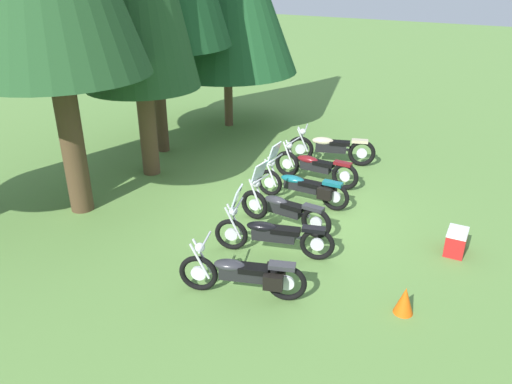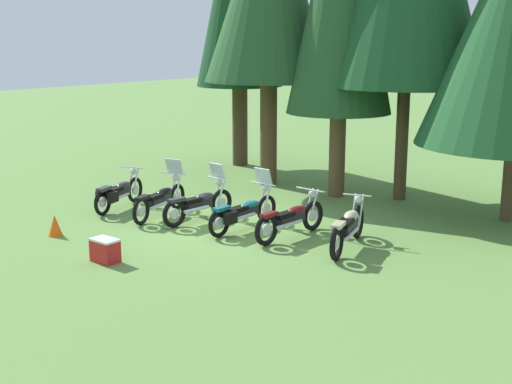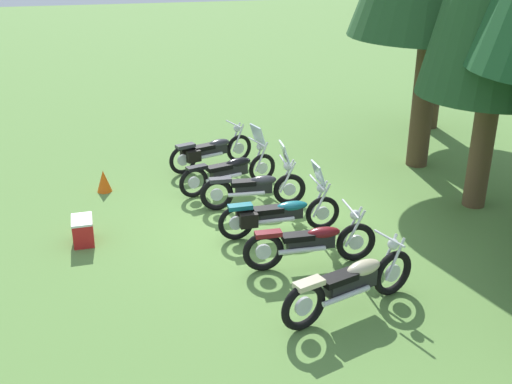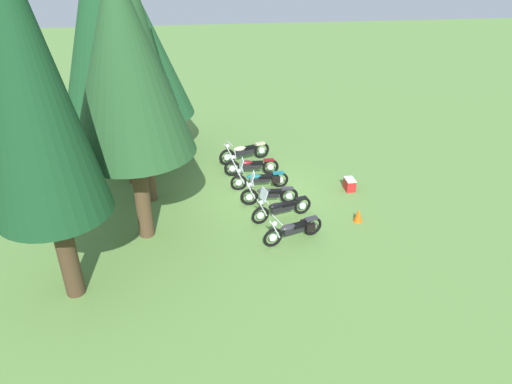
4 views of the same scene
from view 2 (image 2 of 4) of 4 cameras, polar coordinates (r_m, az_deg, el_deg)
name	(u,v)px [view 2 (image 2 of 4)]	position (r m, az deg, el deg)	size (l,w,h in m)	color
ground_plane	(223,226)	(16.45, -2.73, -2.81)	(80.00, 80.00, 0.00)	#608C42
motorcycle_0	(118,192)	(18.28, -11.13, -0.04)	(0.98, 2.10, 0.99)	black
motorcycle_1	(161,198)	(17.38, -7.75, -0.52)	(0.92, 2.27, 1.34)	black
motorcycle_2	(200,203)	(16.81, -4.62, -0.93)	(0.64, 2.17, 1.35)	black
motorcycle_3	(243,211)	(16.05, -1.08, -1.57)	(0.75, 2.33, 1.34)	black
motorcycle_4	(291,219)	(15.46, 2.88, -2.17)	(0.75, 2.30, 1.00)	black
motorcycle_5	(348,227)	(14.78, 7.52, -2.83)	(0.96, 2.34, 1.02)	black
picnic_cooler	(105,250)	(14.20, -12.18, -4.65)	(0.57, 0.38, 0.47)	red
traffic_cone	(55,225)	(16.26, -16.04, -2.62)	(0.32, 0.32, 0.48)	#EA590F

